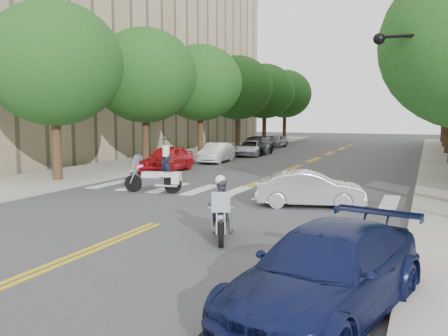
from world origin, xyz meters
The scene contains 22 objects.
ground centered at (0.00, 0.00, 0.00)m, with size 140.00×140.00×0.00m, color #38383A.
sidewalk_left centered at (-9.50, 22.00, 0.07)m, with size 5.00×60.00×0.15m, color #9E9991.
building_left centered at (-26.00, 26.00, 12.00)m, with size 26.00×44.00×24.00m, color tan.
tree_l_0 centered at (-8.80, 6.00, 5.55)m, with size 6.40×6.40×8.45m.
tree_l_1 centered at (-8.80, 14.00, 5.55)m, with size 6.40×6.40×8.45m.
tree_l_2 centered at (-8.80, 22.00, 5.55)m, with size 6.40×6.40×8.45m.
tree_l_3 centered at (-8.80, 30.00, 5.55)m, with size 6.40×6.40×8.45m.
tree_l_4 centered at (-8.80, 38.00, 5.55)m, with size 6.40×6.40×8.45m.
tree_l_5 centered at (-8.80, 46.00, 5.55)m, with size 6.40×6.40×8.45m.
tree_r_4 centered at (8.80, 38.00, 5.55)m, with size 6.40×6.40×8.45m.
tree_r_5 centered at (8.80, 46.00, 5.55)m, with size 6.40×6.40×8.45m.
traffic_signal_pole centered at (7.72, 3.50, 3.72)m, with size 2.82×0.42×6.00m.
motorcycle_police centered at (2.47, -0.88, 0.76)m, with size 1.07×1.99×1.70m.
motorcycle_parked centered at (-2.87, 5.14, 0.55)m, with size 2.42×0.88×1.57m.
officer_standing centered at (-4.34, 8.50, 0.83)m, with size 0.61×0.40×1.66m, color black.
convertible centered at (3.64, 4.50, 0.63)m, with size 1.33×3.80×1.25m, color silver.
sedan_blue centered at (6.00, -4.86, 0.72)m, with size 2.03×5.00×1.45m, color #0F1640.
parked_car_a centered at (-6.09, 11.82, 0.74)m, with size 1.74×4.32×1.47m, color red.
parked_car_b centered at (-5.61, 17.67, 0.65)m, with size 1.37×3.94×1.30m, color white.
parked_car_c centered at (-5.20, 23.50, 0.59)m, with size 1.95×4.22×1.17m, color silver.
parked_car_d centered at (-5.20, 24.50, 0.71)m, with size 1.98×4.87×1.41m, color black.
parked_car_e centered at (-6.13, 33.42, 0.61)m, with size 1.44×3.59×1.22m, color gray.
Camera 1 is at (7.44, -12.72, 3.30)m, focal length 40.00 mm.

